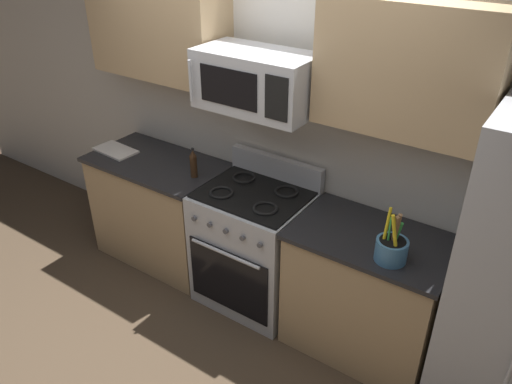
# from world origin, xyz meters

# --- Properties ---
(ground_plane) EXTENTS (16.00, 16.00, 0.00)m
(ground_plane) POSITION_xyz_m (0.00, 0.00, 0.00)
(ground_plane) COLOR #473828
(wall_back) EXTENTS (8.00, 0.10, 2.60)m
(wall_back) POSITION_xyz_m (0.00, 1.09, 1.30)
(wall_back) COLOR beige
(wall_back) RESTS_ON ground
(counter_left) EXTENTS (1.11, 0.64, 0.91)m
(counter_left) POSITION_xyz_m (-0.95, 0.70, 0.46)
(counter_left) COLOR tan
(counter_left) RESTS_ON ground
(range_oven) EXTENTS (0.76, 0.68, 1.09)m
(range_oven) POSITION_xyz_m (-0.00, 0.71, 0.47)
(range_oven) COLOR #B2B5BA
(range_oven) RESTS_ON ground
(counter_right) EXTENTS (0.99, 0.64, 0.91)m
(counter_right) POSITION_xyz_m (0.89, 0.70, 0.46)
(counter_right) COLOR tan
(counter_right) RESTS_ON ground
(microwave) EXTENTS (0.76, 0.44, 0.37)m
(microwave) POSITION_xyz_m (-0.00, 0.73, 1.72)
(microwave) COLOR #B2B5BA
(upper_cabinets_left) EXTENTS (1.10, 0.34, 0.71)m
(upper_cabinets_left) POSITION_xyz_m (-0.95, 0.87, 1.91)
(upper_cabinets_left) COLOR tan
(upper_cabinets_right) EXTENTS (0.98, 0.34, 0.71)m
(upper_cabinets_right) POSITION_xyz_m (0.89, 0.87, 1.91)
(upper_cabinets_right) COLOR tan
(utensil_crock) EXTENTS (0.18, 0.18, 0.33)m
(utensil_crock) POSITION_xyz_m (1.06, 0.54, 0.99)
(utensil_crock) COLOR teal
(utensil_crock) RESTS_ON counter_right
(cutting_board) EXTENTS (0.37, 0.23, 0.02)m
(cutting_board) POSITION_xyz_m (-1.34, 0.65, 0.92)
(cutting_board) COLOR silver
(cutting_board) RESTS_ON counter_left
(bottle_soy) EXTENTS (0.05, 0.05, 0.23)m
(bottle_soy) POSITION_xyz_m (-0.52, 0.68, 1.02)
(bottle_soy) COLOR #382314
(bottle_soy) RESTS_ON counter_left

